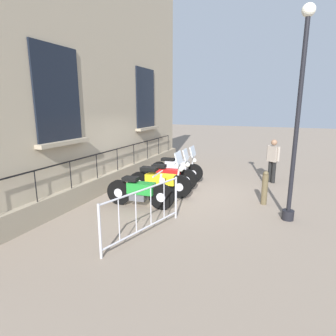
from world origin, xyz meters
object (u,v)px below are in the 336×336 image
object	(u,v)px
motorcycle_green	(140,192)
lamppost	(298,118)
motorcycle_silver	(177,169)
pedestrian_standing	(273,159)
crowd_barrier	(144,210)
motorcycle_yellow	(160,182)
bollard	(265,188)
motorcycle_red	(168,176)

from	to	relation	value
motorcycle_green	lamppost	world-z (taller)	lamppost
motorcycle_silver	pedestrian_standing	distance (m)	3.45
lamppost	pedestrian_standing	distance (m)	3.80
motorcycle_silver	crowd_barrier	distance (m)	4.51
motorcycle_yellow	bollard	world-z (taller)	motorcycle_yellow
motorcycle_red	lamppost	distance (m)	4.42
motorcycle_yellow	lamppost	distance (m)	4.17
motorcycle_red	crowd_barrier	size ratio (longest dim) A/B	0.87
pedestrian_standing	motorcycle_yellow	bearing A→B (deg)	-136.72
lamppost	motorcycle_green	bearing A→B (deg)	-171.16
motorcycle_green	motorcycle_silver	bearing A→B (deg)	90.66
motorcycle_green	bollard	bearing A→B (deg)	25.69
motorcycle_green	pedestrian_standing	xyz separation A→B (m)	(3.22, 4.00, 0.44)
motorcycle_red	crowd_barrier	xyz separation A→B (m)	(0.83, -3.40, 0.14)
motorcycle_green	crowd_barrier	xyz separation A→B (m)	(0.87, -1.49, 0.13)
motorcycle_silver	lamppost	xyz separation A→B (m)	(3.78, -2.35, 1.99)
motorcycle_yellow	motorcycle_green	bearing A→B (deg)	-95.81
crowd_barrier	motorcycle_yellow	bearing A→B (deg)	106.63
motorcycle_red	pedestrian_standing	world-z (taller)	pedestrian_standing
lamppost	bollard	distance (m)	2.25
motorcycle_green	pedestrian_standing	world-z (taller)	pedestrian_standing
motorcycle_green	crowd_barrier	distance (m)	1.73
bollard	motorcycle_green	bearing A→B (deg)	-154.31
motorcycle_silver	lamppost	bearing A→B (deg)	-31.84
motorcycle_silver	motorcycle_red	bearing A→B (deg)	-85.97
motorcycle_yellow	motorcycle_silver	bearing A→B (deg)	94.39
motorcycle_green	motorcycle_yellow	size ratio (longest dim) A/B	0.97
motorcycle_red	lamppost	world-z (taller)	lamppost
motorcycle_silver	bollard	size ratio (longest dim) A/B	2.07
crowd_barrier	pedestrian_standing	xyz separation A→B (m)	(2.35, 5.49, 0.30)
motorcycle_green	pedestrian_standing	bearing A→B (deg)	51.15
motorcycle_yellow	pedestrian_standing	distance (m)	4.29
bollard	motorcycle_red	bearing A→B (deg)	172.47
bollard	pedestrian_standing	bearing A→B (deg)	87.85
motorcycle_yellow	lamppost	bearing A→B (deg)	-7.62
motorcycle_silver	lamppost	distance (m)	4.87
motorcycle_green	motorcycle_red	size ratio (longest dim) A/B	0.98
lamppost	motorcycle_silver	bearing A→B (deg)	148.16
motorcycle_red	bollard	world-z (taller)	motorcycle_red
motorcycle_green	crowd_barrier	world-z (taller)	crowd_barrier
motorcycle_yellow	pedestrian_standing	world-z (taller)	pedestrian_standing
lamppost	crowd_barrier	bearing A→B (deg)	-144.20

